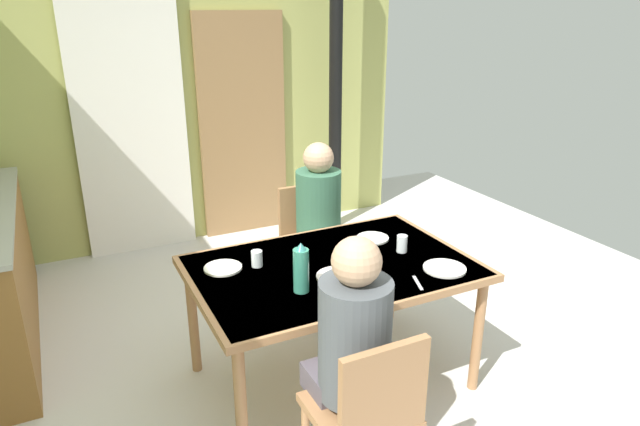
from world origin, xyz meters
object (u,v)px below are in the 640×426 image
at_px(person_near_diner, 353,335).
at_px(person_far_diner, 319,208).
at_px(chair_near_diner, 368,412).
at_px(chair_far_diner, 311,240).
at_px(dining_table, 332,276).
at_px(water_bottle_green_near, 301,269).

xyz_separation_m(person_near_diner, person_far_diner, (0.55, 1.43, 0.00)).
bearing_deg(chair_near_diner, person_near_diner, 90.00).
relative_size(chair_far_diner, person_near_diner, 1.13).
distance_m(dining_table, chair_far_diner, 0.91).
xyz_separation_m(dining_table, person_far_diner, (0.27, 0.72, 0.12)).
bearing_deg(person_far_diner, water_bottle_green_near, 59.00).
bearing_deg(person_near_diner, dining_table, 68.88).
height_order(chair_near_diner, person_near_diner, person_near_diner).
relative_size(chair_near_diner, chair_far_diner, 1.00).
relative_size(person_far_diner, water_bottle_green_near, 3.00).
relative_size(person_near_diner, water_bottle_green_near, 3.00).
relative_size(dining_table, water_bottle_green_near, 5.86).
distance_m(person_near_diner, person_far_diner, 1.53).
distance_m(chair_near_diner, chair_far_diner, 1.79).
xyz_separation_m(person_near_diner, water_bottle_green_near, (0.01, 0.53, 0.07)).
distance_m(person_far_diner, water_bottle_green_near, 1.06).
bearing_deg(person_near_diner, chair_near_diner, -90.00).
height_order(dining_table, chair_near_diner, chair_near_diner).
bearing_deg(chair_far_diner, dining_table, 72.15).
relative_size(chair_far_diner, water_bottle_green_near, 3.39).
relative_size(chair_near_diner, person_far_diner, 1.13).
xyz_separation_m(person_far_diner, water_bottle_green_near, (-0.54, -0.91, 0.07)).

